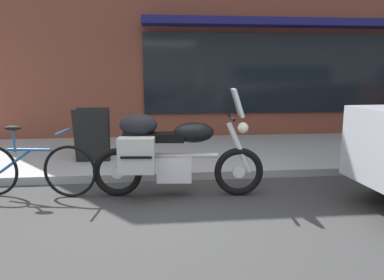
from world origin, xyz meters
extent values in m
plane|color=#323232|center=(0.00, 0.00, 0.00)|extent=(80.00, 80.00, 0.00)
torus|color=black|center=(0.98, 0.55, 0.32)|extent=(0.64, 0.14, 0.64)
cylinder|color=silver|center=(0.98, 0.55, 0.32)|extent=(0.16, 0.07, 0.16)
torus|color=black|center=(-0.59, 0.68, 0.32)|extent=(0.64, 0.14, 0.64)
cylinder|color=silver|center=(-0.59, 0.68, 0.32)|extent=(0.16, 0.07, 0.16)
cube|color=silver|center=(0.15, 0.62, 0.37)|extent=(0.46, 0.34, 0.32)
cylinder|color=silver|center=(0.20, 0.62, 0.54)|extent=(1.03, 0.15, 0.06)
ellipsoid|color=black|center=(0.40, 0.60, 0.84)|extent=(0.54, 0.32, 0.26)
cube|color=black|center=(-0.02, 0.64, 0.78)|extent=(0.62, 0.29, 0.11)
cube|color=black|center=(-0.35, 0.66, 0.76)|extent=(0.30, 0.24, 0.18)
cylinder|color=silver|center=(0.98, 0.55, 0.64)|extent=(0.35, 0.10, 0.67)
cylinder|color=black|center=(0.86, 0.56, 1.04)|extent=(0.09, 0.62, 0.04)
cube|color=silver|center=(0.94, 0.55, 1.22)|extent=(0.18, 0.33, 0.35)
sphere|color=#EAEACC|center=(1.02, 0.55, 0.90)|extent=(0.14, 0.14, 0.14)
cube|color=#ACACAC|center=(-0.32, 0.42, 0.60)|extent=(0.46, 0.24, 0.44)
cube|color=black|center=(-0.32, 0.31, 0.60)|extent=(0.37, 0.05, 0.03)
ellipsoid|color=black|center=(-0.30, 0.66, 0.94)|extent=(0.51, 0.36, 0.28)
torus|color=black|center=(-1.19, 0.70, 0.34)|extent=(0.69, 0.14, 0.69)
cylinder|color=#1E5999|center=(-1.69, 0.77, 0.62)|extent=(0.56, 0.12, 0.04)
cylinder|color=#1E5999|center=(-1.90, 0.80, 0.46)|extent=(0.44, 0.10, 0.32)
cylinder|color=#1E5999|center=(-1.88, 0.80, 0.74)|extent=(0.03, 0.03, 0.30)
ellipsoid|color=black|center=(-1.88, 0.80, 0.90)|extent=(0.23, 0.13, 0.06)
cylinder|color=#1E5999|center=(-1.24, 0.71, 0.86)|extent=(0.10, 0.48, 0.03)
cube|color=black|center=(-1.14, 1.99, 0.56)|extent=(0.55, 0.18, 0.88)
cube|color=black|center=(-1.14, 2.21, 0.56)|extent=(0.55, 0.18, 0.88)
camera|label=1|loc=(-0.07, -3.81, 1.61)|focal=33.12mm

